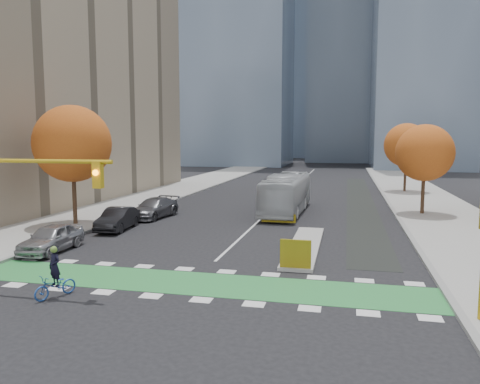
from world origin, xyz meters
The scene contains 22 objects.
ground centered at (0.00, 0.00, 0.00)m, with size 300.00×300.00×0.00m, color black.
sidewalk_west centered at (-13.50, 20.00, 0.07)m, with size 7.00×120.00×0.15m, color gray.
sidewalk_east centered at (13.50, 20.00, 0.07)m, with size 7.00×120.00×0.15m, color gray.
curb_west centered at (-10.00, 20.00, 0.07)m, with size 0.30×120.00×0.16m, color gray.
curb_east centered at (10.00, 20.00, 0.07)m, with size 0.30×120.00×0.16m, color gray.
bike_crossing centered at (0.00, 1.50, 0.01)m, with size 20.00×3.00×0.01m, color #297E3A.
centre_line centered at (0.00, 40.00, 0.01)m, with size 0.15×70.00×0.01m, color silver.
bike_lane_paint centered at (7.50, 30.00, 0.01)m, with size 2.50×50.00×0.01m, color black.
median_island centered at (4.00, 9.00, 0.08)m, with size 1.60×10.00×0.16m, color gray.
hazard_board centered at (4.00, 4.20, 0.80)m, with size 1.40×0.12×1.30m, color yellow.
building_west centered at (-24.00, 22.00, 12.50)m, with size 16.00×44.00×25.00m, color gray.
tower_nw centered at (-18.00, 90.00, 35.00)m, with size 22.00×22.00×70.00m, color #47566B.
tower_ne centered at (20.00, 85.00, 30.00)m, with size 18.00×24.00×60.00m, color #47566B.
tower_far centered at (-4.00, 140.00, 40.00)m, with size 26.00×26.00×80.00m, color #47566B.
tree_west centered at (-12.00, 12.00, 5.62)m, with size 5.20×5.20×8.22m.
tree_east_near centered at (12.00, 22.00, 4.86)m, with size 4.40×4.40×7.08m.
tree_east_far centered at (12.50, 38.00, 5.24)m, with size 4.80×4.80×7.65m.
cyclist centered at (-4.44, -1.34, 0.66)m, with size 1.22×1.81×1.98m.
bus centered at (1.48, 20.90, 1.57)m, with size 2.63×11.25×3.13m, color #B0B5B8.
parked_car_a centered at (-9.00, 5.00, 0.74)m, with size 1.75×4.34×1.48m, color #9B9BA0.
parked_car_b centered at (-8.42, 11.23, 0.73)m, with size 1.54×4.41×1.45m, color black.
parked_car_c centered at (-8.01, 16.23, 0.74)m, with size 2.07×5.09×1.48m, color #545459.
Camera 1 is at (6.15, -16.45, 5.97)m, focal length 35.00 mm.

